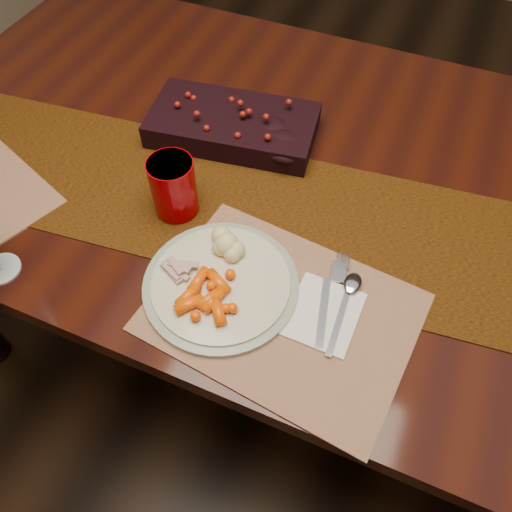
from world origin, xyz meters
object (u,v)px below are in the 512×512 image
at_px(dinner_plate, 221,284).
at_px(baby_carrots, 218,295).
at_px(dining_table, 288,269).
at_px(centerpiece, 233,122).
at_px(placemat_main, 283,312).
at_px(mashed_potatoes, 225,242).
at_px(napkin, 323,314).
at_px(red_cup, 174,187).
at_px(turkey_shreds, 176,265).

height_order(dinner_plate, baby_carrots, baby_carrots).
xyz_separation_m(dinner_plate, baby_carrots, (0.01, -0.03, 0.02)).
height_order(dining_table, centerpiece, centerpiece).
bearing_deg(placemat_main, dinner_plate, -176.01).
distance_m(dinner_plate, baby_carrots, 0.04).
bearing_deg(mashed_potatoes, napkin, -13.70).
distance_m(baby_carrots, mashed_potatoes, 0.10).
height_order(baby_carrots, napkin, baby_carrots).
relative_size(mashed_potatoes, red_cup, 0.65).
xyz_separation_m(baby_carrots, red_cup, (-0.16, 0.16, 0.03)).
bearing_deg(dining_table, dinner_plate, -93.58).
height_order(baby_carrots, turkey_shreds, baby_carrots).
bearing_deg(centerpiece, baby_carrots, -68.76).
distance_m(centerpiece, red_cup, 0.24).
bearing_deg(dinner_plate, centerpiece, 111.42).
bearing_deg(baby_carrots, red_cup, 135.77).
bearing_deg(mashed_potatoes, placemat_main, -27.18).
height_order(turkey_shreds, red_cup, red_cup).
relative_size(placemat_main, mashed_potatoes, 5.59).
distance_m(centerpiece, turkey_shreds, 0.37).
bearing_deg(placemat_main, turkey_shreds, -174.09).
distance_m(mashed_potatoes, red_cup, 0.15).
distance_m(dining_table, baby_carrots, 0.54).
relative_size(dining_table, red_cup, 15.48).
xyz_separation_m(centerpiece, turkey_shreds, (0.06, -0.37, -0.01)).
bearing_deg(baby_carrots, centerpiece, 111.24).
height_order(placemat_main, mashed_potatoes, mashed_potatoes).
relative_size(baby_carrots, napkin, 0.84).
bearing_deg(turkey_shreds, baby_carrots, -16.63).
bearing_deg(turkey_shreds, centerpiece, 99.31).
height_order(dining_table, red_cup, red_cup).
relative_size(dining_table, baby_carrots, 16.60).
relative_size(centerpiece, dinner_plate, 1.31).
bearing_deg(mashed_potatoes, red_cup, 154.43).
xyz_separation_m(dinner_plate, red_cup, (-0.15, 0.13, 0.05)).
relative_size(mashed_potatoes, turkey_shreds, 1.02).
bearing_deg(red_cup, mashed_potatoes, -25.57).
relative_size(turkey_shreds, napkin, 0.57).
xyz_separation_m(turkey_shreds, napkin, (0.26, 0.02, -0.02)).
bearing_deg(napkin, centerpiece, 134.00).
xyz_separation_m(dining_table, turkey_shreds, (-0.10, -0.33, 0.40)).
relative_size(centerpiece, placemat_main, 0.82).
xyz_separation_m(placemat_main, mashed_potatoes, (-0.14, 0.07, 0.04)).
height_order(dining_table, mashed_potatoes, mashed_potatoes).
relative_size(placemat_main, turkey_shreds, 5.71).
distance_m(baby_carrots, red_cup, 0.23).
xyz_separation_m(dinner_plate, turkey_shreds, (-0.08, -0.00, 0.02)).
height_order(placemat_main, dinner_plate, dinner_plate).
relative_size(dining_table, dinner_plate, 6.74).
xyz_separation_m(placemat_main, turkey_shreds, (-0.20, 0.00, 0.03)).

